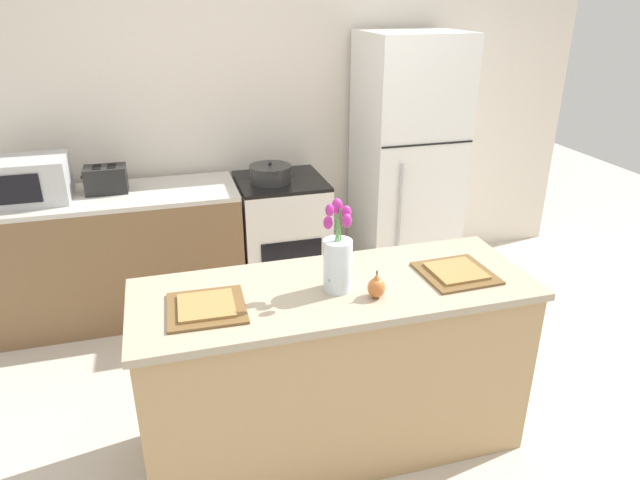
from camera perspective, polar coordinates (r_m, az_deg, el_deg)
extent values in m
plane|color=beige|center=(3.06, 1.37, -19.31)|extent=(10.00, 10.00, 0.00)
cube|color=silver|center=(4.26, -6.70, 13.52)|extent=(5.20, 0.08, 2.70)
cube|color=tan|center=(2.79, 1.45, -12.95)|extent=(1.76, 0.62, 0.85)
cube|color=tan|center=(2.55, 1.55, -4.99)|extent=(1.80, 0.66, 0.03)
cube|color=brown|center=(4.11, -19.82, -1.72)|extent=(1.68, 0.60, 0.85)
cube|color=beige|center=(3.95, -20.69, 4.08)|extent=(1.68, 0.60, 0.03)
cube|color=silver|center=(4.16, -3.81, 0.11)|extent=(0.60, 0.60, 0.86)
cube|color=black|center=(4.01, -3.98, 5.91)|extent=(0.60, 0.60, 0.02)
cube|color=black|center=(3.90, -2.83, -2.03)|extent=(0.42, 0.01, 0.28)
cube|color=white|center=(4.28, 8.63, 7.57)|extent=(0.68, 0.64, 1.84)
cube|color=black|center=(3.94, 10.75, 9.37)|extent=(0.67, 0.01, 0.01)
cylinder|color=#B2B5B7|center=(4.01, 7.92, 2.05)|extent=(0.02, 0.02, 0.80)
cylinder|color=silver|center=(2.47, 1.72, -2.56)|extent=(0.13, 0.13, 0.23)
cylinder|color=#569E4C|center=(2.44, 2.18, -0.78)|extent=(0.04, 0.01, 0.28)
ellipsoid|color=#B22889|center=(2.38, 2.67, 2.76)|extent=(0.04, 0.04, 0.06)
cylinder|color=#569E4C|center=(2.45, 1.71, -0.49)|extent=(0.02, 0.04, 0.29)
ellipsoid|color=#B22889|center=(2.40, 1.72, 3.40)|extent=(0.05, 0.05, 0.07)
cylinder|color=#569E4C|center=(2.45, 1.32, -1.26)|extent=(0.05, 0.03, 0.23)
ellipsoid|color=#B22889|center=(2.40, 0.81, 1.74)|extent=(0.04, 0.04, 0.06)
cylinder|color=#569E4C|center=(2.41, 1.49, -0.56)|extent=(0.07, 0.06, 0.31)
ellipsoid|color=#B22889|center=(2.31, 0.98, 3.00)|extent=(0.04, 0.04, 0.05)
cylinder|color=#569E4C|center=(2.42, 2.08, -1.10)|extent=(0.03, 0.07, 0.26)
ellipsoid|color=#B22889|center=(2.34, 2.71, 1.95)|extent=(0.04, 0.04, 0.06)
ellipsoid|color=#C66B33|center=(2.45, 5.65, -4.78)|extent=(0.08, 0.08, 0.09)
cone|color=#C66B33|center=(2.43, 5.70, -3.74)|extent=(0.04, 0.04, 0.03)
cylinder|color=brown|center=(2.42, 5.72, -3.26)|extent=(0.01, 0.01, 0.02)
cube|color=brown|center=(2.42, -11.29, -6.68)|extent=(0.33, 0.33, 0.01)
cube|color=#A37A42|center=(2.41, -11.31, -6.43)|extent=(0.24, 0.24, 0.01)
cube|color=brown|center=(2.72, 13.44, -3.25)|extent=(0.33, 0.33, 0.01)
cube|color=#A37A42|center=(2.72, 13.46, -3.02)|extent=(0.24, 0.24, 0.01)
cube|color=black|center=(3.96, -20.62, 5.69)|extent=(0.26, 0.18, 0.17)
cube|color=black|center=(3.94, -21.45, 6.78)|extent=(0.05, 0.11, 0.01)
cube|color=black|center=(3.93, -20.13, 6.95)|extent=(0.05, 0.11, 0.01)
cube|color=black|center=(3.97, -22.68, 5.80)|extent=(0.02, 0.02, 0.02)
cylinder|color=#2D2D2D|center=(3.93, -4.98, 6.51)|extent=(0.28, 0.28, 0.10)
cylinder|color=#2D2D2D|center=(3.92, -5.01, 7.33)|extent=(0.29, 0.29, 0.01)
sphere|color=black|center=(3.91, -5.02, 7.60)|extent=(0.02, 0.02, 0.02)
cube|color=#B7BABC|center=(3.97, -27.20, 5.36)|extent=(0.48, 0.36, 0.27)
cube|color=black|center=(3.81, -28.27, 4.45)|extent=(0.29, 0.01, 0.18)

